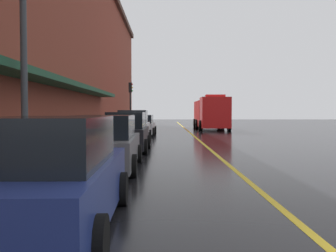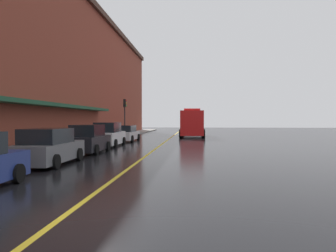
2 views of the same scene
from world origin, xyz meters
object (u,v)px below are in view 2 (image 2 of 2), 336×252
parked_car_3 (108,135)px  fire_truck (192,124)px  parked_car_2 (88,140)px  traffic_light_near (125,110)px  parked_car_4 (125,134)px  parked_car_1 (49,148)px  parking_meter_0 (115,130)px  parking_meter_1 (93,133)px

parked_car_3 → fire_truck: size_ratio=0.50×
parked_car_2 → fire_truck: 21.55m
parked_car_2 → traffic_light_near: 17.71m
parked_car_3 → parked_car_4: 6.06m
parked_car_2 → traffic_light_near: (-1.42, 17.50, 2.33)m
parked_car_2 → parked_car_4: 11.39m
traffic_light_near → parked_car_4: bearing=-77.5°
parked_car_1 → parking_meter_0: (-1.38, 18.46, 0.27)m
parked_car_2 → parked_car_4: parked_car_2 is taller
parked_car_1 → parking_meter_1: bearing=6.2°
parking_meter_0 → parked_car_2: bearing=-83.5°
parked_car_2 → parked_car_3: size_ratio=0.89×
traffic_light_near → parking_meter_0: bearing=-90.8°
fire_truck → parking_meter_1: 16.91m
parked_car_1 → parked_car_3: bearing=-0.7°
parked_car_4 → parking_meter_0: parked_car_4 is taller
fire_truck → parked_car_1: bearing=-13.9°
fire_truck → parking_meter_1: size_ratio=6.98×
parked_car_3 → traffic_light_near: size_ratio=1.08×
parking_meter_0 → parked_car_3: bearing=-80.1°
parked_car_4 → parked_car_2: bearing=-178.3°
parked_car_4 → fire_truck: (6.40, 9.19, 0.86)m
parked_car_1 → parked_car_4: parked_car_1 is taller
parked_car_2 → parking_meter_0: size_ratio=3.10×
parked_car_3 → parked_car_4: (0.07, 6.06, -0.14)m
parked_car_3 → parked_car_4: parked_car_3 is taller
fire_truck → traffic_light_near: size_ratio=2.16×
parked_car_3 → traffic_light_near: bearing=5.8°
parked_car_1 → parked_car_4: size_ratio=0.99×
parked_car_1 → fire_truck: (6.45, 25.99, 0.80)m
fire_truck → traffic_light_near: bearing=-68.3°
parked_car_4 → parking_meter_0: bearing=42.0°
traffic_light_near → parked_car_2: bearing=-85.4°
parking_meter_0 → parking_meter_1: bearing=-90.0°
parked_car_3 → parking_meter_1: (-1.35, 0.27, 0.19)m
parked_car_4 → parking_meter_1: (-1.42, -5.79, 0.33)m
parking_meter_1 → traffic_light_near: (0.06, 11.90, 2.10)m
parked_car_3 → parking_meter_0: bearing=9.7°
fire_truck → traffic_light_near: traffic_light_near is taller
fire_truck → traffic_light_near: (-7.76, -3.08, 1.56)m
parked_car_2 → parking_meter_0: 13.13m
parked_car_3 → parking_meter_1: size_ratio=3.50×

